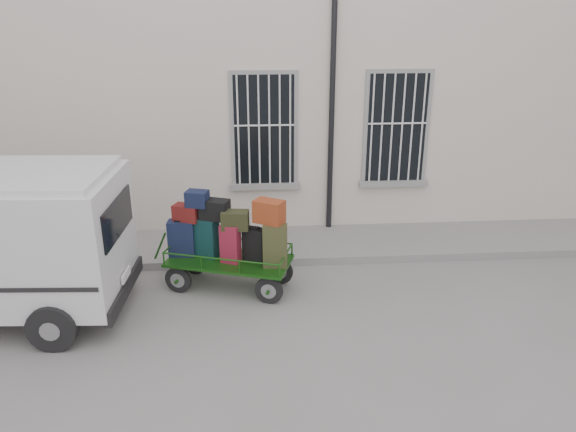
# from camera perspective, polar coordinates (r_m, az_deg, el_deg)

# --- Properties ---
(ground) EXTENTS (80.00, 80.00, 0.00)m
(ground) POSITION_cam_1_polar(r_m,az_deg,el_deg) (9.43, 0.84, -8.72)
(ground) COLOR slate
(ground) RESTS_ON ground
(building) EXTENTS (24.00, 5.15, 6.00)m
(building) POSITION_cam_1_polar(r_m,az_deg,el_deg) (13.78, -1.12, 13.99)
(building) COLOR beige
(building) RESTS_ON ground
(sidewalk) EXTENTS (24.00, 1.70, 0.15)m
(sidewalk) POSITION_cam_1_polar(r_m,az_deg,el_deg) (11.35, -0.12, -2.91)
(sidewalk) COLOR gray
(sidewalk) RESTS_ON ground
(luggage_cart) EXTENTS (2.48, 1.54, 1.72)m
(luggage_cart) POSITION_cam_1_polar(r_m,az_deg,el_deg) (9.54, -6.18, -2.45)
(luggage_cart) COLOR black
(luggage_cart) RESTS_ON ground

